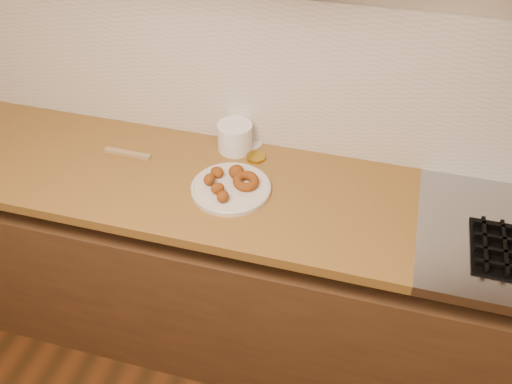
% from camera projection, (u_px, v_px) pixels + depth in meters
% --- Properties ---
extents(wall_back, '(4.00, 0.02, 2.70)m').
position_uv_depth(wall_back, '(300.00, 40.00, 1.89)').
color(wall_back, tan).
rests_on(wall_back, ground).
extents(base_cabinet, '(3.60, 0.60, 0.77)m').
position_uv_depth(base_cabinet, '(273.00, 286.00, 2.28)').
color(base_cabinet, '#55351C').
rests_on(base_cabinet, floor).
extents(butcher_block, '(2.30, 0.62, 0.04)m').
position_uv_depth(butcher_block, '(113.00, 168.00, 2.10)').
color(butcher_block, brown).
rests_on(butcher_block, base_cabinet).
extents(backsplash, '(3.60, 0.02, 0.60)m').
position_uv_depth(backsplash, '(297.00, 80.00, 1.98)').
color(backsplash, beige).
rests_on(backsplash, wall_back).
extents(donut_plate, '(0.29, 0.29, 0.02)m').
position_uv_depth(donut_plate, '(231.00, 188.00, 1.96)').
color(donut_plate, beige).
rests_on(donut_plate, butcher_block).
extents(ring_donut, '(0.14, 0.14, 0.04)m').
position_uv_depth(ring_donut, '(246.00, 181.00, 1.95)').
color(ring_donut, brown).
rests_on(ring_donut, donut_plate).
extents(fried_dough_chunks, '(0.14, 0.21, 0.04)m').
position_uv_depth(fried_dough_chunks, '(223.00, 180.00, 1.95)').
color(fried_dough_chunks, brown).
rests_on(fried_dough_chunks, donut_plate).
extents(plastic_tub, '(0.16, 0.16, 0.11)m').
position_uv_depth(plastic_tub, '(235.00, 137.00, 2.12)').
color(plastic_tub, white).
rests_on(plastic_tub, butcher_block).
extents(tub_lid, '(0.15, 0.15, 0.01)m').
position_uv_depth(tub_lid, '(249.00, 142.00, 2.19)').
color(tub_lid, silver).
rests_on(tub_lid, butcher_block).
extents(brass_jar_lid, '(0.09, 0.09, 0.01)m').
position_uv_depth(brass_jar_lid, '(256.00, 157.00, 2.11)').
color(brass_jar_lid, '#A97F1F').
rests_on(brass_jar_lid, butcher_block).
extents(wooden_utensil, '(0.19, 0.03, 0.01)m').
position_uv_depth(wooden_utensil, '(128.00, 153.00, 2.12)').
color(wooden_utensil, '#9E8351').
rests_on(wooden_utensil, butcher_block).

